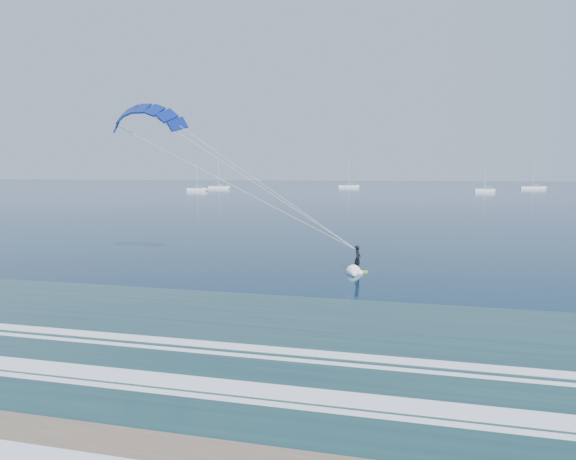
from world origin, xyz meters
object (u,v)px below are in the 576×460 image
(sailboat_3, at_px, (484,190))
(sailboat_0, at_px, (197,190))
(kitesurfer_rig, at_px, (249,179))
(sailboat_2, at_px, (349,186))
(sailboat_1, at_px, (219,187))
(sailboat_4, at_px, (533,188))

(sailboat_3, bearing_deg, sailboat_0, -170.16)
(kitesurfer_rig, bearing_deg, sailboat_2, 95.20)
(sailboat_1, xyz_separation_m, sailboat_2, (55.90, 30.10, -0.00))
(sailboat_3, height_order, sailboat_4, sailboat_4)
(sailboat_3, bearing_deg, sailboat_4, 58.25)
(sailboat_4, bearing_deg, sailboat_3, -121.75)
(kitesurfer_rig, height_order, sailboat_3, kitesurfer_rig)
(sailboat_3, bearing_deg, kitesurfer_rig, -102.33)
(sailboat_0, xyz_separation_m, sailboat_4, (136.37, 60.69, 0.02))
(sailboat_2, xyz_separation_m, sailboat_3, (57.51, -41.47, -0.02))
(kitesurfer_rig, bearing_deg, sailboat_0, 115.23)
(sailboat_0, distance_m, sailboat_1, 30.69)
(kitesurfer_rig, relative_size, sailboat_3, 2.02)
(sailboat_0, bearing_deg, kitesurfer_rig, -64.77)
(kitesurfer_rig, distance_m, sailboat_3, 177.79)
(kitesurfer_rig, height_order, sailboat_4, sailboat_4)
(sailboat_1, bearing_deg, sailboat_0, -84.91)
(sailboat_1, distance_m, sailboat_4, 142.31)
(sailboat_4, bearing_deg, sailboat_0, -156.01)
(kitesurfer_rig, relative_size, sailboat_0, 1.87)
(kitesurfer_rig, distance_m, sailboat_0, 170.77)
(sailboat_0, height_order, sailboat_2, sailboat_2)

